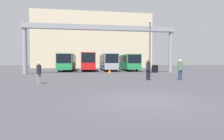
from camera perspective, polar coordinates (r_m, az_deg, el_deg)
ground_plane at (r=7.49m, az=10.60°, el=-9.69°), size 200.00×200.00×0.00m
building_backdrop at (r=57.18m, az=-6.16°, el=9.07°), size 35.13×12.00×16.35m
overhead_gantry at (r=26.08m, az=-3.20°, el=11.58°), size 22.03×0.80×6.99m
bus_slot_0 at (r=34.99m, az=-14.37°, el=2.73°), size 2.61×11.09×3.09m
bus_slot_1 at (r=35.16m, az=-7.86°, el=2.97°), size 2.46×11.76×3.30m
bus_slot_2 at (r=35.06m, az=-1.35°, el=2.86°), size 2.51×11.02×3.16m
bus_slot_3 at (r=35.57m, az=5.05°, el=2.76°), size 2.58×10.61×3.06m
pedestrian_mid_left at (r=13.91m, az=-22.75°, el=-0.72°), size 0.33×0.33×1.59m
pedestrian_near_right at (r=16.72m, az=21.34°, el=0.28°), size 0.39×0.39×1.86m
pedestrian_near_center at (r=15.88m, az=11.76°, el=0.28°), size 0.38×0.38×1.85m
traffic_cone at (r=26.99m, az=-0.78°, el=-0.23°), size 0.43×0.43×0.61m
tire_stack at (r=28.46m, az=13.82°, el=0.43°), size 1.04×1.04×1.20m
lamp_post at (r=25.73m, az=12.26°, el=8.13°), size 0.36×0.36×7.56m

